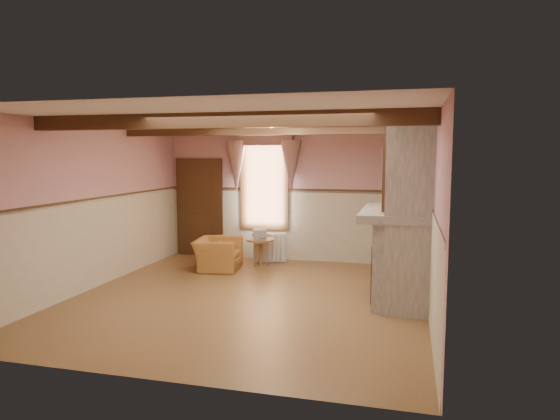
% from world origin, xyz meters
% --- Properties ---
extents(floor, '(5.50, 6.00, 0.01)m').
position_xyz_m(floor, '(0.00, 0.00, 0.00)').
color(floor, brown).
rests_on(floor, ground).
extents(ceiling, '(5.50, 6.00, 0.01)m').
position_xyz_m(ceiling, '(0.00, 0.00, 2.80)').
color(ceiling, silver).
rests_on(ceiling, wall_back).
extents(wall_back, '(5.50, 0.02, 2.80)m').
position_xyz_m(wall_back, '(0.00, 3.00, 1.40)').
color(wall_back, '#B87F84').
rests_on(wall_back, floor).
extents(wall_front, '(5.50, 0.02, 2.80)m').
position_xyz_m(wall_front, '(0.00, -3.00, 1.40)').
color(wall_front, '#B87F84').
rests_on(wall_front, floor).
extents(wall_left, '(0.02, 6.00, 2.80)m').
position_xyz_m(wall_left, '(-2.75, 0.00, 1.40)').
color(wall_left, '#B87F84').
rests_on(wall_left, floor).
extents(wall_right, '(0.02, 6.00, 2.80)m').
position_xyz_m(wall_right, '(2.75, 0.00, 1.40)').
color(wall_right, '#B87F84').
rests_on(wall_right, floor).
extents(wainscot, '(5.50, 6.00, 1.50)m').
position_xyz_m(wainscot, '(0.00, 0.00, 0.75)').
color(wainscot, beige).
rests_on(wainscot, floor).
extents(chair_rail, '(5.50, 6.00, 0.08)m').
position_xyz_m(chair_rail, '(0.00, 0.00, 1.50)').
color(chair_rail, black).
rests_on(chair_rail, wainscot).
extents(firebox, '(0.20, 0.95, 0.90)m').
position_xyz_m(firebox, '(2.00, 0.60, 0.45)').
color(firebox, black).
rests_on(firebox, floor).
extents(armchair, '(0.94, 1.04, 0.61)m').
position_xyz_m(armchair, '(-1.19, 1.72, 0.31)').
color(armchair, '#9E662D').
rests_on(armchair, floor).
extents(side_table, '(0.62, 0.62, 0.55)m').
position_xyz_m(side_table, '(-0.48, 2.25, 0.28)').
color(side_table, brown).
rests_on(side_table, floor).
extents(book_stack, '(0.35, 0.39, 0.20)m').
position_xyz_m(book_stack, '(-0.49, 2.25, 0.65)').
color(book_stack, '#B7AD8C').
rests_on(book_stack, side_table).
extents(radiator, '(0.72, 0.42, 0.60)m').
position_xyz_m(radiator, '(-0.40, 2.70, 0.30)').
color(radiator, silver).
rests_on(radiator, floor).
extents(bowl, '(0.33, 0.33, 0.08)m').
position_xyz_m(bowl, '(2.24, 0.77, 1.46)').
color(bowl, brown).
rests_on(bowl, mantel).
extents(mantel_clock, '(0.14, 0.24, 0.20)m').
position_xyz_m(mantel_clock, '(2.24, 1.20, 1.52)').
color(mantel_clock, black).
rests_on(mantel_clock, mantel).
extents(oil_lamp, '(0.11, 0.11, 0.28)m').
position_xyz_m(oil_lamp, '(2.24, 1.00, 1.56)').
color(oil_lamp, gold).
rests_on(oil_lamp, mantel).
extents(candle_red, '(0.06, 0.06, 0.16)m').
position_xyz_m(candle_red, '(2.24, -0.13, 1.50)').
color(candle_red, maroon).
rests_on(candle_red, mantel).
extents(jar_yellow, '(0.06, 0.06, 0.12)m').
position_xyz_m(jar_yellow, '(2.24, 0.40, 1.48)').
color(jar_yellow, gold).
rests_on(jar_yellow, mantel).
extents(fireplace, '(0.85, 2.00, 2.80)m').
position_xyz_m(fireplace, '(2.42, 0.60, 1.40)').
color(fireplace, gray).
rests_on(fireplace, floor).
extents(mantel, '(1.05, 2.05, 0.12)m').
position_xyz_m(mantel, '(2.24, 0.60, 1.36)').
color(mantel, gray).
rests_on(mantel, fireplace).
extents(overmantel_mirror, '(0.06, 1.44, 1.04)m').
position_xyz_m(overmantel_mirror, '(2.06, 0.60, 1.97)').
color(overmantel_mirror, silver).
rests_on(overmantel_mirror, fireplace).
extents(door, '(1.10, 0.10, 2.10)m').
position_xyz_m(door, '(-2.10, 2.94, 1.05)').
color(door, black).
rests_on(door, floor).
extents(window, '(1.06, 0.08, 2.02)m').
position_xyz_m(window, '(-0.60, 2.97, 1.65)').
color(window, white).
rests_on(window, wall_back).
extents(window_drapes, '(1.30, 0.14, 1.40)m').
position_xyz_m(window_drapes, '(-0.60, 2.88, 2.25)').
color(window_drapes, gray).
rests_on(window_drapes, wall_back).
extents(ceiling_beam_front, '(5.50, 0.18, 0.20)m').
position_xyz_m(ceiling_beam_front, '(0.00, -1.20, 2.70)').
color(ceiling_beam_front, black).
rests_on(ceiling_beam_front, ceiling).
extents(ceiling_beam_back, '(5.50, 0.18, 0.20)m').
position_xyz_m(ceiling_beam_back, '(0.00, 1.20, 2.70)').
color(ceiling_beam_back, black).
rests_on(ceiling_beam_back, ceiling).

